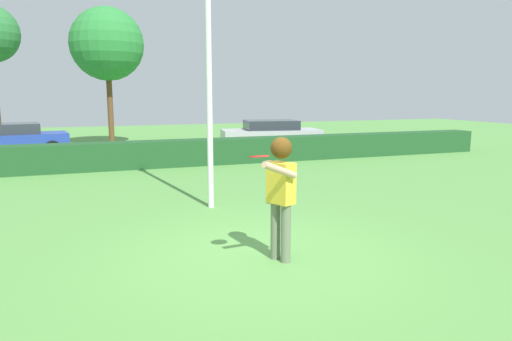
% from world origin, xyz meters
% --- Properties ---
extents(ground_plane, '(60.00, 60.00, 0.00)m').
position_xyz_m(ground_plane, '(0.00, 0.00, 0.00)').
color(ground_plane, '#599646').
extents(person, '(0.64, 0.75, 1.77)m').
position_xyz_m(person, '(0.19, -0.27, 1.10)').
color(person, '#68725A').
rests_on(person, ground).
extents(frisbee, '(0.27, 0.27, 0.06)m').
position_xyz_m(frisbee, '(-0.21, -0.48, 1.55)').
color(frisbee, red).
extents(lamppost, '(0.24, 0.24, 6.49)m').
position_xyz_m(lamppost, '(0.08, 3.13, 3.56)').
color(lamppost, silver).
rests_on(lamppost, ground).
extents(hedge_row, '(25.26, 0.90, 0.85)m').
position_xyz_m(hedge_row, '(0.00, 9.08, 0.43)').
color(hedge_row, '#1F4D25').
rests_on(hedge_row, ground).
extents(parked_car_blue, '(4.39, 2.26, 1.25)m').
position_xyz_m(parked_car_blue, '(-5.08, 13.76, 0.69)').
color(parked_car_blue, '#263FA5').
rests_on(parked_car_blue, ground).
extents(parked_car_silver, '(4.42, 2.35, 1.25)m').
position_xyz_m(parked_car_silver, '(5.22, 12.34, 0.69)').
color(parked_car_silver, '#B7B7BC').
rests_on(parked_car_silver, ground).
extents(willow_tree, '(3.19, 3.19, 6.13)m').
position_xyz_m(willow_tree, '(-1.18, 15.81, 4.51)').
color(willow_tree, brown).
rests_on(willow_tree, ground).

